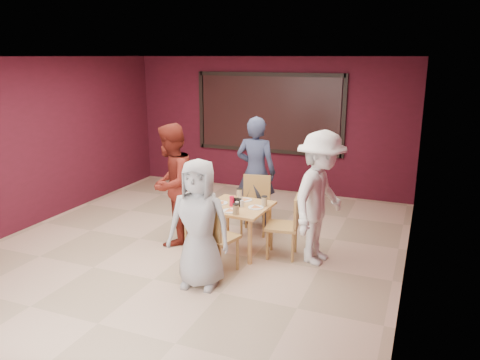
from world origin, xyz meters
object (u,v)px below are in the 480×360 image
at_px(chair_left, 195,214).
at_px(diner_front, 199,224).
at_px(dining_table, 238,211).
at_px(chair_right, 288,223).
at_px(diner_back, 256,172).
at_px(diner_left, 171,184).
at_px(chair_front, 213,235).
at_px(diner_right, 320,198).
at_px(chair_back, 256,201).

bearing_deg(chair_left, diner_front, -60.09).
height_order(dining_table, diner_front, diner_front).
bearing_deg(chair_right, chair_left, -179.26).
xyz_separation_m(diner_back, diner_left, (-0.93, -1.20, -0.01)).
height_order(dining_table, chair_left, dining_table).
height_order(chair_front, diner_back, diner_back).
bearing_deg(diner_right, diner_back, 63.28).
distance_m(dining_table, diner_left, 1.11).
distance_m(chair_left, diner_front, 1.45).
height_order(chair_back, chair_left, chair_back).
height_order(dining_table, chair_right, chair_right).
xyz_separation_m(chair_left, diner_back, (0.59, 1.09, 0.47)).
distance_m(chair_back, diner_back, 0.51).
bearing_deg(diner_front, chair_left, 111.88).
height_order(diner_front, diner_left, diner_left).
bearing_deg(chair_left, dining_table, -3.52).
xyz_separation_m(chair_front, chair_right, (0.75, 0.89, -0.03)).
bearing_deg(chair_back, diner_back, 109.76).
distance_m(dining_table, diner_front, 1.19).
height_order(diner_left, diner_right, diner_right).
distance_m(chair_back, diner_right, 1.50).
bearing_deg(dining_table, diner_front, -91.51).
bearing_deg(diner_left, dining_table, 86.19).
xyz_separation_m(diner_front, diner_right, (1.22, 1.25, 0.11)).
distance_m(dining_table, diner_right, 1.23).
bearing_deg(dining_table, chair_left, 176.48).
bearing_deg(chair_left, diner_right, 0.97).
relative_size(chair_right, diner_front, 0.56).
bearing_deg(chair_front, diner_left, 144.19).
distance_m(diner_front, diner_left, 1.52).
bearing_deg(diner_left, diner_right, 86.49).
xyz_separation_m(chair_front, diner_right, (1.19, 0.90, 0.38)).
bearing_deg(diner_front, diner_left, 124.91).
bearing_deg(chair_right, chair_front, -130.14).
bearing_deg(diner_left, chair_back, 124.40).
distance_m(chair_right, diner_right, 0.61).
distance_m(chair_front, chair_back, 1.67).
bearing_deg(chair_back, chair_right, -45.37).
xyz_separation_m(chair_front, diner_front, (-0.02, -0.35, 0.27)).
height_order(chair_left, diner_left, diner_left).
relative_size(diner_front, diner_right, 0.88).
relative_size(chair_back, chair_right, 1.01).
bearing_deg(diner_back, chair_right, 127.72).
bearing_deg(dining_table, diner_right, 3.73).
xyz_separation_m(chair_right, diner_right, (0.45, 0.01, 0.41)).
relative_size(chair_left, diner_back, 0.44).
relative_size(diner_back, diner_right, 1.00).
height_order(chair_right, diner_front, diner_front).
height_order(dining_table, chair_back, chair_back).
bearing_deg(chair_back, diner_left, -138.63).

